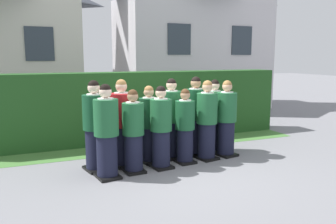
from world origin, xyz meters
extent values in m
plane|color=slate|center=(0.00, 0.00, 0.00)|extent=(60.00, 60.00, 0.00)
cylinder|color=black|center=(-1.37, -0.21, 0.39)|extent=(0.37, 0.37, 0.78)
cube|color=black|center=(-1.37, -0.21, 0.03)|extent=(0.46, 0.53, 0.05)
cylinder|color=#1E5B33|center=(-1.37, -0.21, 1.10)|extent=(0.44, 0.44, 0.64)
cylinder|color=white|center=(-1.37, -0.21, 1.43)|extent=(0.27, 0.27, 0.03)
cube|color=navy|center=(-1.40, 0.00, 1.23)|extent=(0.04, 0.02, 0.28)
sphere|color=beige|center=(-1.37, -0.21, 1.56)|extent=(0.22, 0.22, 0.22)
sphere|color=black|center=(-1.37, -0.21, 1.59)|extent=(0.20, 0.20, 0.20)
cube|color=white|center=(-1.41, 0.07, 1.01)|extent=(0.15, 0.03, 0.20)
cylinder|color=black|center=(-0.84, -0.10, 0.36)|extent=(0.35, 0.35, 0.72)
cube|color=black|center=(-0.84, -0.10, 0.03)|extent=(0.39, 0.47, 0.05)
cylinder|color=#1E5B33|center=(-0.84, -0.10, 1.02)|extent=(0.41, 0.41, 0.60)
cylinder|color=white|center=(-0.84, -0.10, 1.32)|extent=(0.25, 0.25, 0.03)
cube|color=#236038|center=(-0.85, 0.10, 1.14)|extent=(0.04, 0.01, 0.26)
sphere|color=tan|center=(-0.84, -0.10, 1.44)|extent=(0.20, 0.20, 0.20)
sphere|color=#472D19|center=(-0.84, -0.10, 1.48)|extent=(0.19, 0.19, 0.19)
cylinder|color=black|center=(-0.27, -0.05, 0.37)|extent=(0.36, 0.36, 0.74)
cube|color=black|center=(-0.27, -0.05, 0.03)|extent=(0.43, 0.51, 0.05)
cylinder|color=#1E5B33|center=(-0.27, -0.05, 1.05)|extent=(0.42, 0.42, 0.61)
cylinder|color=white|center=(-0.27, -0.05, 1.36)|extent=(0.26, 0.26, 0.03)
cube|color=gold|center=(-0.29, 0.14, 1.17)|extent=(0.04, 0.02, 0.27)
sphere|color=beige|center=(-0.27, -0.05, 1.48)|extent=(0.21, 0.21, 0.21)
sphere|color=black|center=(-0.27, -0.05, 1.52)|extent=(0.19, 0.19, 0.19)
cylinder|color=black|center=(0.30, 0.06, 0.35)|extent=(0.34, 0.34, 0.70)
cube|color=black|center=(0.30, 0.06, 0.03)|extent=(0.39, 0.47, 0.05)
cylinder|color=#19512D|center=(0.30, 0.06, 0.99)|extent=(0.40, 0.40, 0.58)
cylinder|color=white|center=(0.30, 0.06, 1.29)|extent=(0.25, 0.25, 0.03)
cube|color=navy|center=(0.29, 0.25, 1.11)|extent=(0.04, 0.02, 0.26)
sphere|color=tan|center=(0.30, 0.06, 1.40)|extent=(0.20, 0.20, 0.20)
sphere|color=#472D19|center=(0.30, 0.06, 1.44)|extent=(0.18, 0.18, 0.18)
cube|color=white|center=(0.28, 0.32, 0.91)|extent=(0.15, 0.02, 0.20)
cylinder|color=black|center=(0.84, 0.13, 0.39)|extent=(0.37, 0.37, 0.77)
cube|color=black|center=(0.84, 0.13, 0.03)|extent=(0.46, 0.54, 0.05)
cylinder|color=#1E5B33|center=(0.84, 0.13, 1.09)|extent=(0.44, 0.44, 0.64)
cylinder|color=white|center=(0.84, 0.13, 1.42)|extent=(0.27, 0.27, 0.03)
cube|color=#236038|center=(0.81, 0.33, 1.22)|extent=(0.04, 0.02, 0.28)
sphere|color=tan|center=(0.84, 0.13, 1.54)|extent=(0.22, 0.22, 0.22)
sphere|color=olive|center=(0.84, 0.13, 1.58)|extent=(0.20, 0.20, 0.20)
cube|color=white|center=(0.80, 0.40, 1.00)|extent=(0.15, 0.03, 0.20)
cylinder|color=black|center=(1.36, 0.19, 0.38)|extent=(0.37, 0.37, 0.76)
cube|color=black|center=(1.36, 0.19, 0.03)|extent=(0.47, 0.54, 0.05)
cylinder|color=#1E5B33|center=(1.36, 0.19, 1.08)|extent=(0.43, 0.43, 0.63)
cylinder|color=white|center=(1.36, 0.19, 1.40)|extent=(0.27, 0.27, 0.03)
cube|color=#236038|center=(1.32, 0.40, 1.21)|extent=(0.04, 0.02, 0.28)
sphere|color=tan|center=(1.36, 0.19, 1.52)|extent=(0.22, 0.22, 0.22)
sphere|color=olive|center=(1.36, 0.19, 1.56)|extent=(0.20, 0.20, 0.20)
cylinder|color=black|center=(-1.47, 0.29, 0.40)|extent=(0.38, 0.38, 0.80)
cube|color=black|center=(-1.47, 0.29, 0.03)|extent=(0.49, 0.56, 0.05)
cylinder|color=#144728|center=(-1.47, 0.29, 1.13)|extent=(0.45, 0.45, 0.66)
cylinder|color=white|center=(-1.47, 0.29, 1.46)|extent=(0.28, 0.28, 0.03)
cube|color=gold|center=(-1.52, 0.50, 1.26)|extent=(0.04, 0.02, 0.29)
sphere|color=beige|center=(-1.47, 0.29, 1.59)|extent=(0.23, 0.23, 0.23)
sphere|color=black|center=(-1.47, 0.29, 1.63)|extent=(0.21, 0.21, 0.21)
cube|color=white|center=(-1.53, 0.57, 1.03)|extent=(0.15, 0.04, 0.20)
cylinder|color=black|center=(-0.93, 0.37, 0.40)|extent=(0.38, 0.38, 0.80)
cube|color=black|center=(-0.93, 0.37, 0.03)|extent=(0.48, 0.56, 0.05)
cylinder|color=#AD191E|center=(-0.93, 0.37, 1.13)|extent=(0.45, 0.45, 0.66)
cylinder|color=white|center=(-0.93, 0.37, 1.46)|extent=(0.28, 0.28, 0.03)
cube|color=navy|center=(-0.96, 0.58, 1.26)|extent=(0.04, 0.02, 0.29)
sphere|color=beige|center=(-0.93, 0.37, 1.59)|extent=(0.23, 0.23, 0.23)
sphere|color=olive|center=(-0.93, 0.37, 1.63)|extent=(0.21, 0.21, 0.21)
cylinder|color=black|center=(-0.35, 0.39, 0.36)|extent=(0.35, 0.35, 0.73)
cube|color=black|center=(-0.35, 0.39, 0.03)|extent=(0.43, 0.50, 0.05)
cylinder|color=#144728|center=(-0.35, 0.39, 1.03)|extent=(0.41, 0.41, 0.60)
cylinder|color=white|center=(-0.35, 0.39, 1.34)|extent=(0.26, 0.26, 0.03)
cube|color=navy|center=(-0.38, 0.59, 1.15)|extent=(0.04, 0.02, 0.27)
sphere|color=tan|center=(-0.35, 0.39, 1.45)|extent=(0.21, 0.21, 0.21)
sphere|color=olive|center=(-0.35, 0.39, 1.49)|extent=(0.19, 0.19, 0.19)
cube|color=white|center=(-0.39, 0.65, 0.94)|extent=(0.15, 0.03, 0.20)
cylinder|color=black|center=(0.19, 0.50, 0.39)|extent=(0.38, 0.38, 0.79)
cube|color=black|center=(0.19, 0.50, 0.03)|extent=(0.48, 0.56, 0.05)
cylinder|color=#1E5B33|center=(0.19, 0.50, 1.11)|extent=(0.45, 0.45, 0.65)
cylinder|color=white|center=(0.19, 0.50, 1.44)|extent=(0.28, 0.28, 0.03)
cube|color=#236038|center=(0.15, 0.71, 1.24)|extent=(0.04, 0.02, 0.29)
sphere|color=beige|center=(0.19, 0.50, 1.57)|extent=(0.22, 0.22, 0.22)
sphere|color=black|center=(0.19, 0.50, 1.61)|extent=(0.20, 0.20, 0.20)
cube|color=white|center=(0.14, 0.78, 1.02)|extent=(0.15, 0.04, 0.20)
cylinder|color=black|center=(0.79, 0.54, 0.40)|extent=(0.38, 0.38, 0.80)
cube|color=black|center=(0.79, 0.54, 0.03)|extent=(0.48, 0.56, 0.05)
cylinder|color=#144728|center=(0.79, 0.54, 1.13)|extent=(0.45, 0.45, 0.66)
cylinder|color=white|center=(0.79, 0.54, 1.46)|extent=(0.28, 0.28, 0.03)
cube|color=#236038|center=(0.75, 0.76, 1.26)|extent=(0.04, 0.02, 0.29)
sphere|color=tan|center=(0.79, 0.54, 1.59)|extent=(0.23, 0.23, 0.23)
sphere|color=black|center=(0.79, 0.54, 1.63)|extent=(0.21, 0.21, 0.21)
cylinder|color=black|center=(1.31, 0.63, 0.38)|extent=(0.36, 0.36, 0.76)
cube|color=black|center=(1.31, 0.63, 0.03)|extent=(0.41, 0.50, 0.05)
cylinder|color=#1E5B33|center=(1.31, 0.63, 1.08)|extent=(0.43, 0.43, 0.63)
cylinder|color=white|center=(1.31, 0.63, 1.39)|extent=(0.27, 0.27, 0.03)
cube|color=navy|center=(1.30, 0.83, 1.20)|extent=(0.04, 0.01, 0.28)
sphere|color=beige|center=(1.31, 0.63, 1.52)|extent=(0.22, 0.22, 0.22)
sphere|color=black|center=(1.31, 0.63, 1.55)|extent=(0.20, 0.20, 0.20)
cube|color=#214C1E|center=(0.00, 2.35, 0.89)|extent=(8.05, 0.70, 1.77)
cube|color=silver|center=(3.93, 7.14, 2.24)|extent=(5.94, 3.43, 4.48)
cube|color=#2D3842|center=(2.59, 5.41, 2.78)|extent=(0.90, 0.04, 1.10)
cube|color=#2D3842|center=(5.27, 5.41, 2.78)|extent=(0.90, 0.04, 1.10)
cube|color=beige|center=(-3.27, 8.23, 2.07)|extent=(5.09, 4.38, 4.15)
cube|color=#2D3842|center=(-2.12, 6.02, 2.57)|extent=(0.90, 0.04, 1.10)
cube|color=#477A38|center=(0.00, 1.55, 0.00)|extent=(8.05, 0.90, 0.01)
camera|label=1|loc=(-2.67, -6.18, 2.17)|focal=37.04mm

